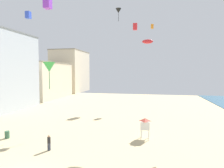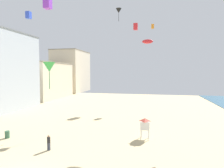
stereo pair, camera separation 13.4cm
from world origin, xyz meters
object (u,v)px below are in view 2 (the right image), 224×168
Objects in this scene: kite_black_delta at (119,11)px; kite_blue_box at (29,15)px; kite_flyer at (49,142)px; kite_purple_box at (48,3)px; kite_red_box at (136,27)px; kite_green_delta at (49,67)px; kite_orange_box at (153,26)px; beach_trash_bin at (7,134)px; lifeguard_stand at (145,124)px; kite_red_parafoil at (148,41)px.

kite_black_delta is 2.04× the size of kite_blue_box.
kite_flyer is 16.92m from kite_purple_box.
kite_red_box is 0.44× the size of kite_green_delta.
kite_orange_box is 31.53m from kite_green_delta.
kite_orange_box is at bearing 64.73° from kite_purple_box.
kite_red_box is (-4.21, -0.64, 0.01)m from kite_orange_box.
kite_flyer is at bearing -61.32° from kite_green_delta.
kite_red_box is at bearing 70.77° from kite_green_delta.
kite_flyer is 10.17m from kite_green_delta.
kite_flyer reaches higher than beach_trash_bin.
lifeguard_stand is 2.27× the size of kite_blue_box.
beach_trash_bin is (-7.02, 2.28, -0.47)m from kite_flyer.
kite_green_delta is (-12.71, -0.08, 7.00)m from lifeguard_stand.
kite_red_parafoil is 13.53m from kite_green_delta.
kite_black_delta is 14.23m from kite_red_box.
kite_flyer is 25.64m from kite_black_delta.
kite_orange_box is 0.94× the size of kite_blue_box.
kite_blue_box is at bearing 120.55° from kite_flyer.
kite_black_delta is 1.71× the size of kite_purple_box.
kite_blue_box is 11.72m from kite_green_delta.
kite_flyer is 37.10m from kite_red_box.
lifeguard_stand is at bearing -13.93° from kite_blue_box.
kite_orange_box reaches higher than lifeguard_stand.
kite_flyer is 7.40m from beach_trash_bin.
kite_flyer is 11.23m from lifeguard_stand.
beach_trash_bin is at bearing -149.11° from kite_purple_box.
kite_orange_box is 4.26m from kite_red_box.
lifeguard_stand is at bearing 0.36° from kite_green_delta.
kite_flyer is at bearing -139.49° from kite_red_parafoil.
kite_blue_box reaches higher than kite_green_delta.
kite_green_delta is at bearing -167.99° from kite_red_parafoil.
lifeguard_stand is at bearing -91.13° from kite_orange_box.
kite_purple_box reaches higher than kite_red_parafoil.
kite_black_delta is 12.76m from kite_red_parafoil.
kite_black_delta reaches higher than kite_purple_box.
beach_trash_bin is 9.85m from kite_green_delta.
kite_purple_box is at bearing -118.93° from kite_black_delta.
kite_red_parafoil is at bearing -6.20° from kite_blue_box.
kite_red_parafoil is at bearing 19.84° from beach_trash_bin.
beach_trash_bin is at bearing 150.42° from kite_flyer.
kite_red_parafoil is (5.54, -9.02, -7.12)m from kite_black_delta.
kite_purple_box is (-12.34, -0.81, 15.06)m from lifeguard_stand.
lifeguard_stand is 0.70× the size of kite_green_delta.
kite_blue_box is at bearing -126.15° from kite_red_box.
kite_red_box is 29.45m from kite_green_delta.
kite_red_box is at bearing 53.85° from kite_blue_box.
kite_purple_box is (6.73, -5.54, -0.53)m from kite_blue_box.
kite_red_box reaches higher than kite_green_delta.
beach_trash_bin is 0.63× the size of kite_red_parafoil.
kite_red_parafoil is (16.77, 6.05, 11.76)m from beach_trash_bin.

